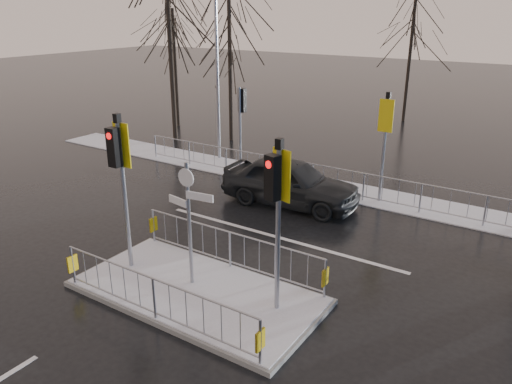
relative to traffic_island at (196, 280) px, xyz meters
The scene contains 11 objects.
ground 0.39m from the traffic_island, 42.90° to the right, with size 120.00×120.00×0.00m, color black.
snow_verge 8.60m from the traffic_island, 89.92° to the left, with size 30.00×2.00×0.04m, color white.
lane_markings 0.52m from the traffic_island, 88.07° to the right, with size 8.00×11.38×0.01m.
traffic_island is the anchor object (origin of this frame).
far_kerb_fixtures 8.11m from the traffic_island, 87.84° to the left, with size 18.00×0.65×3.83m.
car_far_lane 6.43m from the traffic_island, 99.07° to the left, with size 1.93×4.81×1.64m, color black.
tree_near_a 16.23m from the traffic_island, 133.66° to the left, with size 4.75×4.75×8.97m.
tree_near_b 15.57m from the traffic_island, 122.60° to the left, with size 4.00×4.00×7.55m.
tree_near_c 18.84m from the traffic_island, 132.79° to the left, with size 3.50×3.50×6.61m.
tree_far_a 22.52m from the traffic_island, 95.17° to the left, with size 3.75×3.75×7.08m.
street_lamp_left 12.17m from the traffic_island, 124.07° to the left, with size 1.25×0.18×8.20m.
Camera 1 is at (6.87, -7.89, 6.49)m, focal length 35.00 mm.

